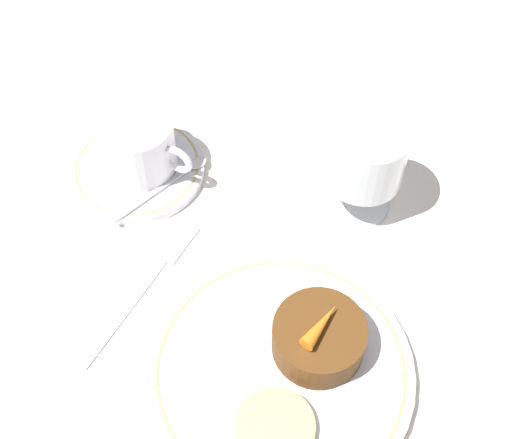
% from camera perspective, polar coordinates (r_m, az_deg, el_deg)
% --- Properties ---
extents(ground_plane, '(3.00, 3.00, 0.00)m').
position_cam_1_polar(ground_plane, '(0.66, 2.54, -11.30)').
color(ground_plane, white).
extents(dinner_plate, '(0.24, 0.24, 0.01)m').
position_cam_1_polar(dinner_plate, '(0.65, 1.88, -12.00)').
color(dinner_plate, white).
rests_on(dinner_plate, ground_plane).
extents(saucer, '(0.14, 0.14, 0.01)m').
position_cam_1_polar(saucer, '(0.78, -9.45, 4.08)').
color(saucer, white).
rests_on(saucer, ground_plane).
extents(coffee_cup, '(0.11, 0.08, 0.06)m').
position_cam_1_polar(coffee_cup, '(0.75, -9.48, 5.97)').
color(coffee_cup, white).
rests_on(coffee_cup, saucer).
extents(spoon, '(0.05, 0.12, 0.00)m').
position_cam_1_polar(spoon, '(0.75, -6.84, 3.04)').
color(spoon, silver).
rests_on(spoon, saucer).
extents(wine_glass, '(0.08, 0.08, 0.11)m').
position_cam_1_polar(wine_glass, '(0.70, 8.81, 4.79)').
color(wine_glass, silver).
rests_on(wine_glass, ground_plane).
extents(fork, '(0.02, 0.18, 0.01)m').
position_cam_1_polar(fork, '(0.70, -8.29, -4.38)').
color(fork, silver).
rests_on(fork, ground_plane).
extents(dessert_cake, '(0.08, 0.08, 0.04)m').
position_cam_1_polar(dessert_cake, '(0.63, 5.04, -9.43)').
color(dessert_cake, '#563314').
rests_on(dessert_cake, dinner_plate).
extents(carrot_garnish, '(0.02, 0.05, 0.01)m').
position_cam_1_polar(carrot_garnish, '(0.61, 5.21, -8.41)').
color(carrot_garnish, orange).
rests_on(carrot_garnish, dessert_cake).
extents(pineapple_slice, '(0.07, 0.07, 0.01)m').
position_cam_1_polar(pineapple_slice, '(0.62, 1.52, -16.28)').
color(pineapple_slice, '#EFE075').
rests_on(pineapple_slice, dinner_plate).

